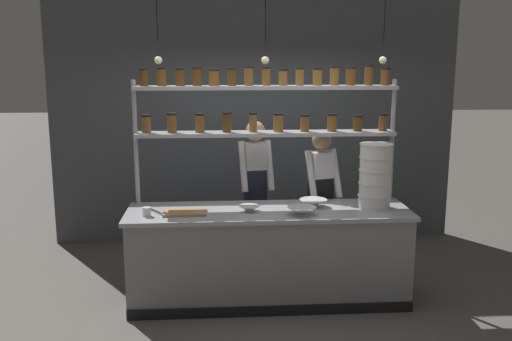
# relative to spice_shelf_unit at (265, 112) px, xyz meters

# --- Properties ---
(ground_plane) EXTENTS (40.00, 40.00, 0.00)m
(ground_plane) POSITION_rel_spice_shelf_unit_xyz_m (0.01, -0.33, -1.83)
(ground_plane) COLOR #5B5651
(back_wall) EXTENTS (5.12, 0.12, 3.16)m
(back_wall) POSITION_rel_spice_shelf_unit_xyz_m (0.01, 1.64, -0.25)
(back_wall) COLOR #4C5156
(back_wall) RESTS_ON ground_plane
(prep_counter) EXTENTS (2.72, 0.76, 0.92)m
(prep_counter) POSITION_rel_spice_shelf_unit_xyz_m (0.01, -0.33, -1.37)
(prep_counter) COLOR gray
(prep_counter) RESTS_ON ground_plane
(spice_shelf_unit) EXTENTS (2.61, 0.28, 2.28)m
(spice_shelf_unit) POSITION_rel_spice_shelf_unit_xyz_m (0.00, 0.00, 0.00)
(spice_shelf_unit) COLOR #ADAFB5
(spice_shelf_unit) RESTS_ON ground_plane
(chef_left) EXTENTS (0.39, 0.32, 1.69)m
(chef_left) POSITION_rel_spice_shelf_unit_xyz_m (-0.07, 0.44, -0.85)
(chef_left) COLOR black
(chef_left) RESTS_ON ground_plane
(chef_center) EXTENTS (0.41, 0.34, 1.61)m
(chef_center) POSITION_rel_spice_shelf_unit_xyz_m (0.61, 0.22, -0.91)
(chef_center) COLOR black
(chef_center) RESTS_ON ground_plane
(container_stack) EXTENTS (0.32, 0.32, 0.63)m
(container_stack) POSITION_rel_spice_shelf_unit_xyz_m (1.04, -0.32, -0.59)
(container_stack) COLOR white
(container_stack) RESTS_ON prep_counter
(cutting_board) EXTENTS (0.40, 0.26, 0.02)m
(cutting_board) POSITION_rel_spice_shelf_unit_xyz_m (-0.79, -0.40, -0.90)
(cutting_board) COLOR #A88456
(cutting_board) RESTS_ON prep_counter
(prep_bowl_near_left) EXTENTS (0.27, 0.27, 0.07)m
(prep_bowl_near_left) POSITION_rel_spice_shelf_unit_xyz_m (0.45, -0.25, -0.87)
(prep_bowl_near_left) COLOR silver
(prep_bowl_near_left) RESTS_ON prep_counter
(prep_bowl_center_front) EXTENTS (0.27, 0.27, 0.07)m
(prep_bowl_center_front) POSITION_rel_spice_shelf_unit_xyz_m (0.30, -0.53, -0.87)
(prep_bowl_center_front) COLOR silver
(prep_bowl_center_front) RESTS_ON prep_counter
(prep_bowl_center_back) EXTENTS (0.20, 0.20, 0.06)m
(prep_bowl_center_back) POSITION_rel_spice_shelf_unit_xyz_m (-0.18, -0.37, -0.88)
(prep_bowl_center_back) COLOR white
(prep_bowl_center_back) RESTS_ON prep_counter
(serving_cup_front) EXTENTS (0.08, 0.08, 0.08)m
(serving_cup_front) POSITION_rel_spice_shelf_unit_xyz_m (-1.14, -0.47, -0.87)
(serving_cup_front) COLOR silver
(serving_cup_front) RESTS_ON prep_counter
(pendant_light_row) EXTENTS (2.13, 0.07, 0.81)m
(pendant_light_row) POSITION_rel_spice_shelf_unit_xyz_m (0.01, -0.33, 0.55)
(pendant_light_row) COLOR black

